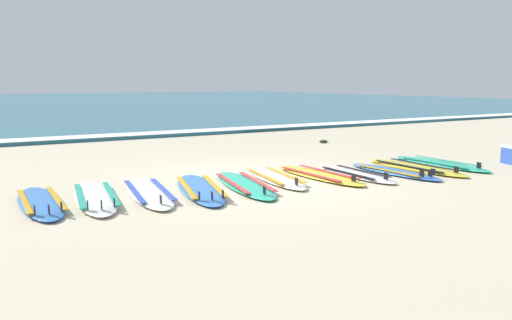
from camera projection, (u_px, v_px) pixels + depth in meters
The scene contains 15 objects.
ground_plane at pixel (260, 180), 8.35m from camera, with size 80.00×80.00×0.00m, color beige.
sea at pixel (21, 102), 39.78m from camera, with size 80.00×60.00×0.10m, color #23667A.
wave_foam_strip at pixel (130, 136), 14.63m from camera, with size 80.00×0.94×0.11m, color white.
surfboard_0 at pixel (41, 202), 6.62m from camera, with size 0.58×2.17×0.18m.
surfboard_1 at pixel (96, 197), 6.92m from camera, with size 0.90×2.34×0.18m.
surfboard_2 at pixel (149, 192), 7.21m from camera, with size 0.89×2.31×0.18m.
surfboard_3 at pixel (200, 189), 7.46m from camera, with size 1.14×2.39×0.18m.
surfboard_4 at pixel (244, 184), 7.78m from camera, with size 0.99×2.35×0.18m.
surfboard_5 at pixel (275, 178), 8.33m from camera, with size 0.86×2.18×0.18m.
surfboard_6 at pixel (319, 175), 8.57m from camera, with size 0.60×2.23×0.18m.
surfboard_7 at pixel (355, 174), 8.66m from camera, with size 0.53×1.95×0.18m.
surfboard_8 at pixel (394, 172), 8.90m from camera, with size 0.57×2.03×0.18m.
surfboard_9 at pixel (415, 167), 9.35m from camera, with size 0.58×2.29×0.18m.
surfboard_10 at pixel (440, 163), 9.78m from camera, with size 0.59×2.24×0.18m.
seaweed_clump_near_shoreline at pixel (323, 141), 13.40m from camera, with size 0.24×0.19×0.08m, color #2D381E.
Camera 1 is at (-4.22, -7.03, 1.60)m, focal length 35.19 mm.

